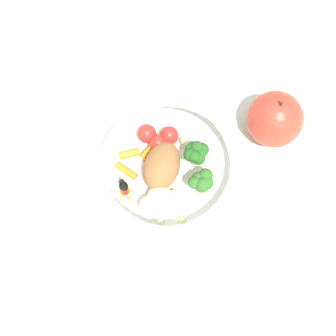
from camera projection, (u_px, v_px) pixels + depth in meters
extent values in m
plane|color=silver|center=(171.00, 170.00, 0.70)|extent=(2.40, 2.40, 0.00)
cylinder|color=white|center=(168.00, 174.00, 0.69)|extent=(0.19, 0.19, 0.01)
torus|color=white|center=(168.00, 163.00, 0.65)|extent=(0.20, 0.20, 0.01)
ellipsoid|color=#935B33|center=(162.00, 166.00, 0.67)|extent=(0.05, 0.08, 0.04)
cylinder|color=#7FAD5B|center=(195.00, 158.00, 0.68)|extent=(0.01, 0.01, 0.02)
sphere|color=#23561E|center=(201.00, 154.00, 0.66)|extent=(0.02, 0.02, 0.02)
sphere|color=#23561E|center=(202.00, 149.00, 0.66)|extent=(0.02, 0.02, 0.02)
sphere|color=#23561E|center=(197.00, 147.00, 0.66)|extent=(0.02, 0.02, 0.02)
sphere|color=#23561E|center=(192.00, 148.00, 0.67)|extent=(0.02, 0.02, 0.02)
sphere|color=#23561E|center=(190.00, 149.00, 0.66)|extent=(0.01, 0.01, 0.01)
sphere|color=#23561E|center=(191.00, 155.00, 0.66)|extent=(0.02, 0.02, 0.02)
sphere|color=#23561E|center=(195.00, 156.00, 0.65)|extent=(0.02, 0.02, 0.02)
sphere|color=#23561E|center=(199.00, 158.00, 0.66)|extent=(0.02, 0.02, 0.02)
cylinder|color=#8EB766|center=(200.00, 186.00, 0.67)|extent=(0.02, 0.02, 0.02)
sphere|color=#2D6023|center=(206.00, 183.00, 0.65)|extent=(0.02, 0.02, 0.02)
sphere|color=#2D6023|center=(206.00, 176.00, 0.65)|extent=(0.02, 0.02, 0.02)
sphere|color=#2D6023|center=(198.00, 179.00, 0.65)|extent=(0.02, 0.02, 0.02)
sphere|color=#2D6023|center=(194.00, 182.00, 0.64)|extent=(0.02, 0.02, 0.02)
sphere|color=#2D6023|center=(202.00, 185.00, 0.64)|extent=(0.02, 0.02, 0.02)
sphere|color=silver|center=(164.00, 204.00, 0.65)|extent=(0.03, 0.03, 0.03)
sphere|color=silver|center=(163.00, 198.00, 0.65)|extent=(0.03, 0.03, 0.03)
sphere|color=silver|center=(158.00, 197.00, 0.66)|extent=(0.04, 0.04, 0.04)
sphere|color=silver|center=(150.00, 207.00, 0.65)|extent=(0.03, 0.03, 0.03)
sphere|color=silver|center=(161.00, 207.00, 0.65)|extent=(0.03, 0.03, 0.03)
cube|color=yellow|center=(125.00, 192.00, 0.67)|extent=(0.02, 0.02, 0.00)
cylinder|color=red|center=(124.00, 189.00, 0.66)|extent=(0.02, 0.02, 0.02)
sphere|color=black|center=(124.00, 186.00, 0.65)|extent=(0.01, 0.01, 0.01)
sphere|color=black|center=(125.00, 188.00, 0.64)|extent=(0.01, 0.01, 0.01)
sphere|color=black|center=(122.00, 182.00, 0.65)|extent=(0.01, 0.01, 0.01)
cylinder|color=orange|center=(129.00, 155.00, 0.69)|extent=(0.03, 0.03, 0.01)
cylinder|color=orange|center=(126.00, 171.00, 0.68)|extent=(0.04, 0.02, 0.01)
cylinder|color=orange|center=(148.00, 152.00, 0.69)|extent=(0.02, 0.03, 0.01)
sphere|color=red|center=(169.00, 135.00, 0.69)|extent=(0.03, 0.03, 0.03)
sphere|color=red|center=(158.00, 143.00, 0.69)|extent=(0.03, 0.03, 0.03)
sphere|color=red|center=(147.00, 134.00, 0.69)|extent=(0.03, 0.03, 0.03)
sphere|color=tan|center=(160.00, 221.00, 0.65)|extent=(0.01, 0.01, 0.01)
sphere|color=#D1B775|center=(182.00, 221.00, 0.65)|extent=(0.01, 0.01, 0.01)
sphere|color=#D1B775|center=(183.00, 141.00, 0.70)|extent=(0.01, 0.01, 0.01)
sphere|color=#D1B775|center=(203.00, 145.00, 0.70)|extent=(0.01, 0.01, 0.01)
sphere|color=tan|center=(174.00, 153.00, 0.69)|extent=(0.01, 0.01, 0.01)
sphere|color=#D1B775|center=(173.00, 193.00, 0.67)|extent=(0.01, 0.01, 0.01)
sphere|color=#D1B775|center=(131.00, 202.00, 0.66)|extent=(0.01, 0.01, 0.01)
sphere|color=#BC3828|center=(274.00, 119.00, 0.68)|extent=(0.08, 0.08, 0.08)
cylinder|color=brown|center=(282.00, 103.00, 0.64)|extent=(0.00, 0.00, 0.01)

